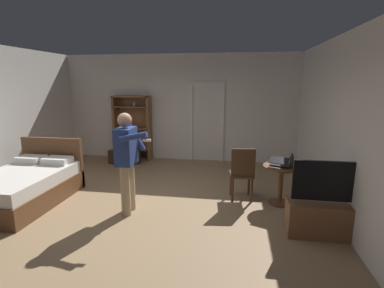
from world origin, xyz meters
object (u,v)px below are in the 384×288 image
object	(u,v)px
side_table	(281,178)
suitcase_small	(122,157)
bookshelf	(133,125)
wooden_chair	(242,172)
suitcase_dark	(128,156)
bottle_on_table	(292,161)
laptop	(280,163)
person_blue_shirt	(127,157)
bed	(25,185)
tv_flatscreen	(325,214)

from	to	relation	value
side_table	suitcase_small	xyz separation A→B (m)	(-3.80, 2.00, -0.29)
bookshelf	wooden_chair	size ratio (longest dim) A/B	1.78
suitcase_dark	wooden_chair	bearing A→B (deg)	-47.36
wooden_chair	suitcase_dark	size ratio (longest dim) A/B	1.55
wooden_chair	bottle_on_table	bearing A→B (deg)	-8.87
side_table	bookshelf	bearing A→B (deg)	145.39
laptop	person_blue_shirt	distance (m)	2.58
bed	laptop	size ratio (longest dim) A/B	4.51
suitcase_dark	person_blue_shirt	bearing A→B (deg)	-81.55
tv_flatscreen	bottle_on_table	world-z (taller)	tv_flatscreen
tv_flatscreen	wooden_chair	xyz separation A→B (m)	(-1.14, 1.07, 0.23)
bed	bottle_on_table	bearing A→B (deg)	6.76
laptop	wooden_chair	distance (m)	0.67
side_table	wooden_chair	world-z (taller)	wooden_chair
side_table	tv_flatscreen	bearing A→B (deg)	-65.39
suitcase_small	wooden_chair	bearing A→B (deg)	-16.28
side_table	laptop	distance (m)	0.29
bed	tv_flatscreen	bearing A→B (deg)	-4.42
bottle_on_table	suitcase_small	xyz separation A→B (m)	(-3.94, 2.08, -0.63)
side_table	laptop	size ratio (longest dim) A/B	1.66
bookshelf	bottle_on_table	distance (m)	4.59
tv_flatscreen	person_blue_shirt	size ratio (longest dim) A/B	0.66
laptop	bottle_on_table	size ratio (longest dim) A/B	1.68
wooden_chair	bookshelf	bearing A→B (deg)	140.26
bookshelf	laptop	world-z (taller)	bookshelf
tv_flatscreen	suitcase_small	size ratio (longest dim) A/B	1.86
laptop	suitcase_small	size ratio (longest dim) A/B	0.72
bed	side_table	xyz separation A→B (m)	(4.52, 0.63, 0.17)
tv_flatscreen	laptop	xyz separation A→B (m)	(-0.51, 0.98, 0.44)
tv_flatscreen	wooden_chair	bearing A→B (deg)	137.02
laptop	wooden_chair	xyz separation A→B (m)	(-0.63, 0.09, -0.21)
tv_flatscreen	side_table	xyz separation A→B (m)	(-0.47, 1.02, 0.16)
tv_flatscreen	suitcase_small	bearing A→B (deg)	144.74
person_blue_shirt	wooden_chair	bearing A→B (deg)	23.27
tv_flatscreen	suitcase_small	xyz separation A→B (m)	(-4.26, 3.02, -0.14)
laptop	wooden_chair	size ratio (longest dim) A/B	0.43
suitcase_small	laptop	bearing A→B (deg)	-12.79
bookshelf	suitcase_small	world-z (taller)	bookshelf
bookshelf	person_blue_shirt	world-z (taller)	bookshelf
tv_flatscreen	side_table	size ratio (longest dim) A/B	1.56
bottle_on_table	wooden_chair	distance (m)	0.87
bed	person_blue_shirt	world-z (taller)	person_blue_shirt
laptop	suitcase_small	xyz separation A→B (m)	(-3.75, 2.04, -0.57)
bed	wooden_chair	bearing A→B (deg)	10.03
suitcase_dark	bookshelf	bearing A→B (deg)	77.25
bed	bookshelf	distance (m)	3.33
wooden_chair	person_blue_shirt	bearing A→B (deg)	-156.73
bed	wooden_chair	world-z (taller)	bed
bed	suitcase_small	distance (m)	2.73
person_blue_shirt	suitcase_small	xyz separation A→B (m)	(-1.28, 2.74, -0.77)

